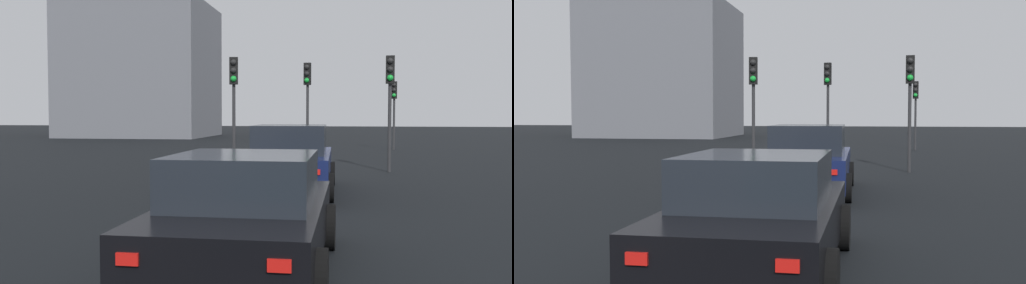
{
  "view_description": "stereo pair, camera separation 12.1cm",
  "coord_description": "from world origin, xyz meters",
  "views": [
    {
      "loc": [
        -5.79,
        -1.18,
        1.92
      ],
      "look_at": [
        1.65,
        0.04,
        1.54
      ],
      "focal_mm": 40.23,
      "sensor_mm": 36.0,
      "label": 1
    },
    {
      "loc": [
        -5.77,
        -1.3,
        1.92
      ],
      "look_at": [
        1.65,
        0.04,
        1.54
      ],
      "focal_mm": 40.23,
      "sensor_mm": 36.0,
      "label": 2
    }
  ],
  "objects": [
    {
      "name": "car_navy_lead",
      "position": [
        7.97,
        0.22,
        0.79
      ],
      "size": [
        4.82,
        2.16,
        1.64
      ],
      "rotation": [
        0.0,
        0.0,
        0.02
      ],
      "color": "#141E4C",
      "rests_on": "ground_plane"
    },
    {
      "name": "car_black_second",
      "position": [
        0.9,
        0.03,
        0.71
      ],
      "size": [
        4.31,
        2.04,
        1.45
      ],
      "rotation": [
        0.0,
        0.0,
        -0.0
      ],
      "color": "black",
      "rests_on": "ground_plane"
    },
    {
      "name": "traffic_light_near_left",
      "position": [
        17.78,
        0.56,
        2.87
      ],
      "size": [
        0.33,
        0.3,
        3.99
      ],
      "rotation": [
        0.0,
        0.0,
        3.01
      ],
      "color": "#2D2D30",
      "rests_on": "ground_plane"
    },
    {
      "name": "traffic_light_near_right",
      "position": [
        24.89,
        -3.44,
        2.59
      ],
      "size": [
        0.33,
        0.31,
        3.58
      ],
      "rotation": [
        0.0,
        0.0,
        3.0
      ],
      "color": "#2D2D30",
      "rests_on": "ground_plane"
    },
    {
      "name": "traffic_light_far_left",
      "position": [
        13.25,
        -2.45,
        2.73
      ],
      "size": [
        0.32,
        0.29,
        3.78
      ],
      "rotation": [
        0.0,
        0.0,
        3.09
      ],
      "color": "#2D2D30",
      "rests_on": "ground_plane"
    },
    {
      "name": "traffic_light_far_right",
      "position": [
        12.97,
        2.65,
        2.73
      ],
      "size": [
        0.33,
        0.3,
        3.78
      ],
      "rotation": [
        0.0,
        0.0,
        3.28
      ],
      "color": "#2D2D30",
      "rests_on": "ground_plane"
    },
    {
      "name": "building_facade_left",
      "position": [
        40.1,
        16.0,
        5.45
      ],
      "size": [
        10.12,
        11.32,
        10.9
      ],
      "primitive_type": "cube",
      "color": "slate",
      "rests_on": "ground_plane"
    }
  ]
}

